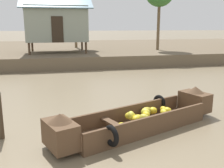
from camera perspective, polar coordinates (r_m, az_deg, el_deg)
The scene contains 5 objects.
ground_plane at distance 11.57m, azimuth 0.06°, elevation -1.61°, with size 300.00×300.00×0.00m, color #7A6B51.
riverbank_strip at distance 26.91m, azimuth -7.33°, elevation 7.44°, with size 160.00×20.00×0.87m, color brown.
banana_boat at distance 7.37m, azimuth 6.22°, elevation -7.51°, with size 5.30×2.87×0.93m.
stilt_house_left at distance 20.34m, azimuth -12.08°, elevation 13.02°, with size 5.08×3.61×4.26m.
mooring_post at distance 7.23m, azimuth -23.52°, elevation -6.45°, with size 0.14×0.14×1.24m, color #423323.
Camera 1 is at (-2.44, -0.94, 2.86)m, focal length 41.42 mm.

